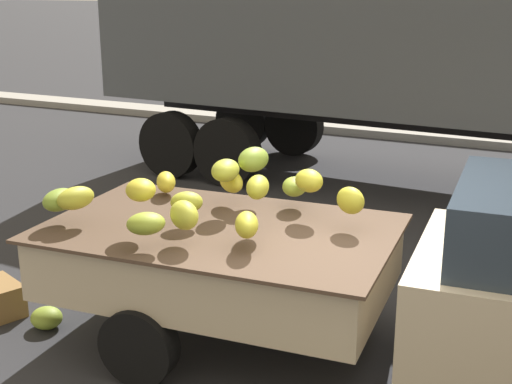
{
  "coord_description": "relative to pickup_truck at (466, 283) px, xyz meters",
  "views": [
    {
      "loc": [
        1.42,
        -4.85,
        3.06
      ],
      "look_at": [
        -1.11,
        0.4,
        1.33
      ],
      "focal_mm": 49.22,
      "sensor_mm": 36.0,
      "label": 1
    }
  ],
  "objects": [
    {
      "name": "fallen_banana_bunch_near_tailgate",
      "position": [
        -3.61,
        -0.64,
        -0.79
      ],
      "size": [
        0.31,
        0.29,
        0.2
      ],
      "primitive_type": "ellipsoid",
      "rotation": [
        0.0,
        0.0,
        0.04
      ],
      "color": "#8CA532",
      "rests_on": "ground"
    },
    {
      "name": "pickup_truck",
      "position": [
        0.0,
        0.0,
        0.0
      ],
      "size": [
        5.31,
        2.21,
        1.7
      ],
      "rotation": [
        0.0,
        0.0,
        0.08
      ],
      "color": "#CCB793",
      "rests_on": "ground"
    },
    {
      "name": "semi_trailer",
      "position": [
        -0.78,
        5.37,
        1.65
      ],
      "size": [
        12.11,
        3.18,
        3.95
      ],
      "rotation": [
        0.0,
        0.0,
        -0.05
      ],
      "color": "#4C5156",
      "rests_on": "ground"
    },
    {
      "name": "ground",
      "position": [
        -0.73,
        -0.24,
        -0.89
      ],
      "size": [
        220.0,
        220.0,
        0.0
      ],
      "primitive_type": "plane",
      "color": "#28282B"
    },
    {
      "name": "curb_strip",
      "position": [
        -0.73,
        9.17,
        -0.81
      ],
      "size": [
        80.0,
        0.8,
        0.16
      ],
      "primitive_type": "cube",
      "color": "gray",
      "rests_on": "ground"
    }
  ]
}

